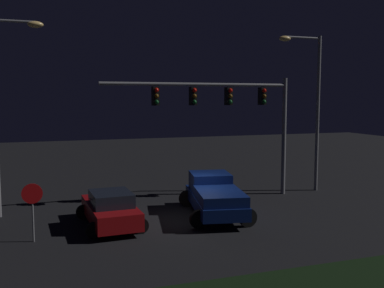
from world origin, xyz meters
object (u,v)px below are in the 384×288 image
Objects in this scene: street_lamp_left at (4,95)px; street_lamp_right at (311,95)px; stop_sign at (32,201)px; car_sedan at (110,209)px; pickup_truck at (214,194)px; traffic_signal_gantry at (229,105)px.

street_lamp_left is 16.22m from street_lamp_right.
street_lamp_right is 16.32m from stop_sign.
car_sedan is at bearing -163.73° from street_lamp_right.
street_lamp_left reaches higher than stop_sign.
pickup_truck is 5.43m from traffic_signal_gantry.
car_sedan is at bearing 104.52° from pickup_truck.
pickup_truck is 0.64× the size of street_lamp_right.
traffic_signal_gantry is at bearing -23.55° from pickup_truck.
stop_sign is at bearing -156.07° from traffic_signal_gantry.
pickup_truck is 0.55× the size of traffic_signal_gantry.
street_lamp_left is at bearing 104.39° from stop_sign.
street_lamp_left reaches higher than pickup_truck.
street_lamp_left reaches higher than street_lamp_right.
street_lamp_right is (12.06, 3.52, 4.82)m from car_sedan.
traffic_signal_gantry is 11.06m from street_lamp_left.
stop_sign reaches higher than car_sedan.
street_lamp_left is at bearing -179.25° from traffic_signal_gantry.
stop_sign reaches higher than pickup_truck.
car_sedan is at bearing -154.42° from traffic_signal_gantry.
street_lamp_right reaches higher than stop_sign.
stop_sign is at bearing 111.18° from pickup_truck.
traffic_signal_gantry is at bearing -177.51° from street_lamp_right.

